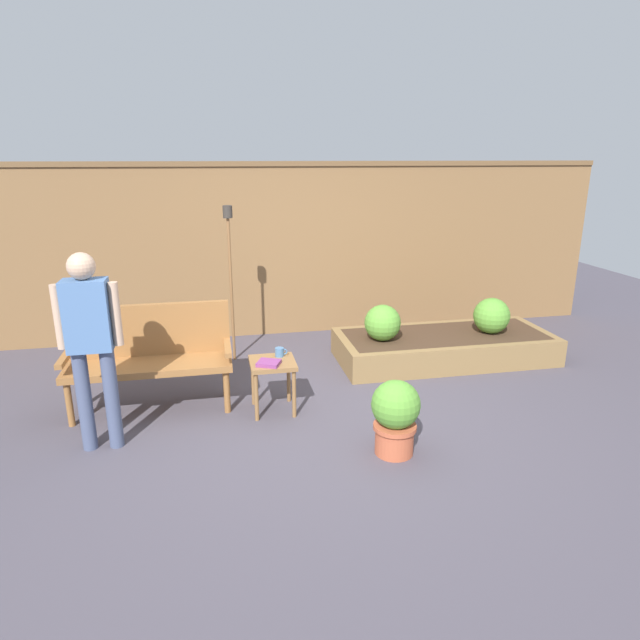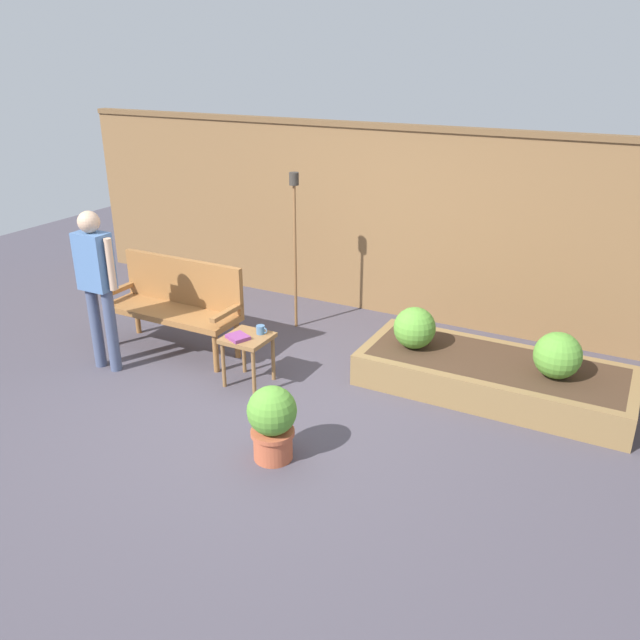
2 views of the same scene
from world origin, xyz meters
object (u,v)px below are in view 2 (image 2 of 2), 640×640
at_px(garden_bench, 177,299).
at_px(side_table, 248,344).
at_px(shrub_near_bench, 415,328).
at_px(shrub_far_corner, 558,355).
at_px(book_on_table, 238,337).
at_px(cup_on_table, 261,330).
at_px(potted_boxwood, 272,421).
at_px(tiki_torch, 295,224).
at_px(person_by_bench, 97,277).

bearing_deg(garden_bench, side_table, -16.85).
height_order(shrub_near_bench, shrub_far_corner, shrub_far_corner).
bearing_deg(shrub_near_bench, side_table, -146.50).
distance_m(book_on_table, shrub_far_corner, 2.78).
bearing_deg(cup_on_table, side_table, -127.51).
height_order(side_table, book_on_table, book_on_table).
relative_size(cup_on_table, potted_boxwood, 0.19).
xyz_separation_m(book_on_table, shrub_far_corner, (2.61, 0.94, 0.00)).
distance_m(cup_on_table, tiki_torch, 1.48).
relative_size(side_table, shrub_near_bench, 1.22).
bearing_deg(tiki_torch, garden_bench, -126.88).
bearing_deg(shrub_near_bench, garden_bench, -167.34).
bearing_deg(cup_on_table, book_on_table, -122.27).
bearing_deg(person_by_bench, shrub_near_bench, 24.62).
relative_size(book_on_table, shrub_near_bench, 0.48).
height_order(cup_on_table, book_on_table, cup_on_table).
bearing_deg(book_on_table, person_by_bench, -144.00).
relative_size(cup_on_table, tiki_torch, 0.07).
bearing_deg(side_table, tiki_torch, 101.64).
xyz_separation_m(book_on_table, shrub_near_bench, (1.33, 0.94, -0.00)).
bearing_deg(book_on_table, side_table, 88.69).
distance_m(garden_bench, shrub_far_corner, 3.68).
height_order(garden_bench, potted_boxwood, garden_bench).
height_order(potted_boxwood, tiki_torch, tiki_torch).
distance_m(tiki_torch, person_by_bench, 2.09).
distance_m(shrub_far_corner, person_by_bench, 4.18).
relative_size(potted_boxwood, shrub_near_bench, 1.53).
relative_size(side_table, book_on_table, 2.56).
xyz_separation_m(side_table, tiki_torch, (-0.28, 1.37, 0.78)).
bearing_deg(potted_boxwood, shrub_far_corner, 45.62).
height_order(side_table, shrub_near_bench, shrub_near_bench).
relative_size(garden_bench, shrub_near_bench, 3.67).
xyz_separation_m(tiki_torch, person_by_bench, (-1.12, -1.75, -0.24)).
xyz_separation_m(cup_on_table, shrub_far_corner, (2.49, 0.75, -0.02)).
bearing_deg(shrub_far_corner, cup_on_table, -163.20).
xyz_separation_m(cup_on_table, person_by_bench, (-1.48, -0.48, 0.41)).
bearing_deg(shrub_far_corner, tiki_torch, 169.69).
bearing_deg(shrub_near_bench, tiki_torch, 161.76).
bearing_deg(potted_boxwood, shrub_near_bench, 75.45).
distance_m(garden_bench, side_table, 1.13).
height_order(potted_boxwood, person_by_bench, person_by_bench).
xyz_separation_m(cup_on_table, book_on_table, (-0.12, -0.19, -0.02)).
distance_m(book_on_table, tiki_torch, 1.63).
relative_size(garden_bench, book_on_table, 7.68).
distance_m(garden_bench, potted_boxwood, 2.28).
xyz_separation_m(garden_bench, person_by_bench, (-0.33, -0.70, 0.39)).
bearing_deg(person_by_bench, shrub_far_corner, 17.27).
xyz_separation_m(side_table, shrub_far_corner, (2.57, 0.86, 0.10)).
bearing_deg(person_by_bench, side_table, 15.14).
relative_size(potted_boxwood, tiki_torch, 0.35).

